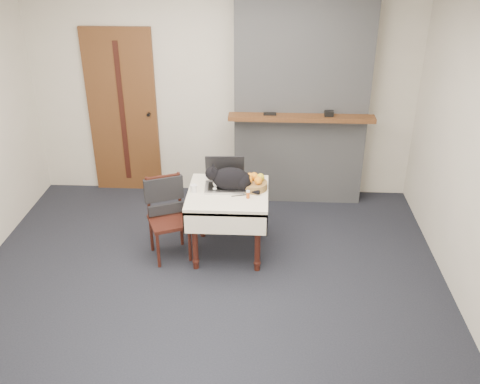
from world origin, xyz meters
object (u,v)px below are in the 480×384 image
object	(u,v)px
side_table	(228,202)
cat	(232,179)
door	(123,113)
fruit_basket	(254,183)
cream_jar	(194,188)
laptop	(225,179)
pill_bottle	(248,194)
chair	(166,205)

from	to	relation	value
side_table	cat	distance (m)	0.23
cat	side_table	bearing A→B (deg)	-129.31
door	fruit_basket	world-z (taller)	door
side_table	cream_jar	distance (m)	0.36
cream_jar	fruit_basket	bearing A→B (deg)	10.17
laptop	door	bearing A→B (deg)	132.40
cream_jar	cat	bearing A→B (deg)	10.93
fruit_basket	laptop	bearing A→B (deg)	170.14
pill_bottle	chair	world-z (taller)	chair
cat	fruit_basket	distance (m)	0.23
cat	chair	world-z (taller)	cat
cream_jar	chair	xyz separation A→B (m)	(-0.29, 0.01, -0.20)
pill_bottle	fruit_basket	distance (m)	0.21
cream_jar	laptop	bearing A→B (deg)	28.17
door	chair	world-z (taller)	door
side_table	chair	bearing A→B (deg)	-178.86
cat	cream_jar	distance (m)	0.38
cat	cream_jar	size ratio (longest dim) A/B	7.28
cat	fruit_basket	size ratio (longest dim) A/B	2.07
pill_bottle	chair	xyz separation A→B (m)	(-0.81, 0.12, -0.21)
door	laptop	world-z (taller)	door
side_table	laptop	size ratio (longest dim) A/B	1.93
cream_jar	fruit_basket	xyz separation A→B (m)	(0.58, 0.10, 0.02)
chair	pill_bottle	bearing A→B (deg)	-31.42
side_table	fruit_basket	bearing A→B (deg)	17.18
side_table	fruit_basket	size ratio (longest dim) A/B	2.97
door	chair	size ratio (longest dim) A/B	2.39
side_table	pill_bottle	world-z (taller)	pill_bottle
door	cream_jar	bearing A→B (deg)	-54.48
pill_bottle	laptop	bearing A→B (deg)	133.27
door	pill_bottle	size ratio (longest dim) A/B	25.60
laptop	side_table	bearing A→B (deg)	-75.67
side_table	fruit_basket	world-z (taller)	fruit_basket
laptop	cat	distance (m)	0.12
laptop	cat	world-z (taller)	laptop
door	cat	bearing A→B (deg)	-44.54
pill_bottle	cat	bearing A→B (deg)	134.10
door	laptop	xyz separation A→B (m)	(1.32, -1.28, -0.23)
pill_bottle	chair	distance (m)	0.85
fruit_basket	chair	bearing A→B (deg)	-174.08
side_table	laptop	world-z (taller)	laptop
laptop	fruit_basket	bearing A→B (deg)	-13.16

